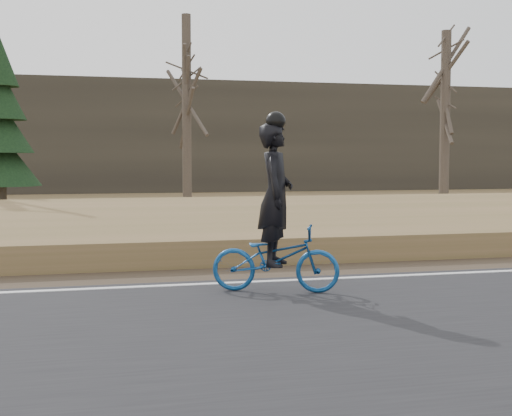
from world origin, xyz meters
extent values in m
plane|color=olive|center=(0.00, 0.00, 0.00)|extent=(120.00, 120.00, 0.00)
cube|color=black|center=(0.00, -2.50, 0.03)|extent=(120.00, 6.00, 0.06)
cube|color=silver|center=(0.00, 0.20, 0.07)|extent=(120.00, 0.12, 0.01)
cube|color=#473A2B|center=(0.00, 1.20, 0.02)|extent=(120.00, 1.60, 0.04)
cube|color=olive|center=(0.00, 4.20, 0.22)|extent=(120.00, 5.00, 0.44)
cube|color=slate|center=(0.00, 8.00, 0.23)|extent=(120.00, 3.00, 0.45)
cube|color=black|center=(0.00, 8.00, 0.52)|extent=(120.00, 2.40, 0.14)
cube|color=brown|center=(0.00, 7.28, 0.67)|extent=(120.00, 0.07, 0.15)
cube|color=brown|center=(0.00, 8.72, 0.67)|extent=(120.00, 0.07, 0.15)
cube|color=#383328|center=(0.00, 30.00, 3.00)|extent=(120.00, 4.00, 6.00)
imported|color=navy|center=(1.46, -0.57, 0.50)|extent=(1.78, 1.17, 0.89)
imported|color=black|center=(1.46, -0.57, 1.35)|extent=(0.67, 0.80, 1.88)
sphere|color=black|center=(1.46, -0.57, 2.31)|extent=(0.26, 0.26, 0.26)
cylinder|color=#4F453A|center=(3.04, 18.04, 3.68)|extent=(0.36, 0.36, 7.36)
cylinder|color=#4F453A|center=(11.82, 13.88, 3.20)|extent=(0.36, 0.36, 6.40)
cylinder|color=#4F453A|center=(-3.57, 15.68, 0.60)|extent=(0.28, 0.28, 1.20)
cone|color=#183216|center=(-3.57, 15.68, 1.78)|extent=(2.60, 2.60, 1.76)
cone|color=#183216|center=(-3.57, 15.68, 2.88)|extent=(2.15, 2.15, 1.76)
cone|color=#183216|center=(-3.57, 15.68, 3.99)|extent=(1.70, 1.70, 1.76)
camera|label=1|loc=(-1.04, -9.58, 1.83)|focal=50.00mm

